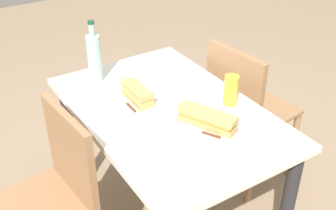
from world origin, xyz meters
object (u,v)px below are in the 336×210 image
Objects in this scene: chair_near at (244,108)px; beer_glass at (231,90)px; knife_far at (127,104)px; plate_far at (137,101)px; baguette_sandwich_far at (137,93)px; baguette_sandwich_near at (207,119)px; water_bottle at (94,57)px; dining_table at (168,132)px; chair_far at (53,196)px; knife_near at (202,132)px; plate_near at (206,127)px.

chair_near is 6.24× the size of beer_glass.
plate_far is at bearing -79.14° from knife_far.
baguette_sandwich_near is at bearing -156.58° from baguette_sandwich_far.
water_bottle is at bearing 38.34° from beer_glass.
chair_far is (0.01, 0.56, -0.12)m from dining_table.
baguette_sandwich_near is 1.42× the size of knife_far.
baguette_sandwich_far reaches higher than knife_near.
water_bottle reaches higher than beer_glass.
chair_far is 3.41× the size of baguette_sandwich_near.
baguette_sandwich_far is at bearing 36.85° from dining_table.
plate_near is (-0.21, -0.05, 0.13)m from dining_table.
chair_far is at bearing 103.38° from baguette_sandwich_far.
water_bottle is at bearing 18.60° from plate_near.
baguette_sandwich_near is at bearing -165.72° from dining_table.
chair_far is 1.00× the size of chair_near.
plate_near is 0.24m from beer_glass.
chair_near is at bearing -79.70° from dining_table.
baguette_sandwich_far is at bearing -79.14° from knife_far.
plate_near is at bearing -165.96° from baguette_sandwich_near.
plate_near is 0.04m from baguette_sandwich_near.
dining_table is 1.27× the size of chair_near.
baguette_sandwich_near is at bearing -148.00° from knife_far.
knife_near is at bearing -165.02° from baguette_sandwich_far.
beer_glass reaches higher than plate_far.
baguette_sandwich_near reaches higher than plate_near.
plate_far is 0.81× the size of water_bottle.
water_bottle is at bearing 14.04° from knife_near.
chair_far is 3.47× the size of plate_near.
beer_glass is at bearing -123.50° from baguette_sandwich_far.
beer_glass is (-0.23, -0.35, 0.02)m from baguette_sandwich_far.
knife_near is 0.29m from beer_glass.
knife_far reaches higher than dining_table.
knife_far is at bearing -76.28° from chair_far.
knife_near is 0.38m from baguette_sandwich_far.
plate_near is 1.80× the size of beer_glass.
chair_far is at bearing 65.98° from knife_near.
knife_far is (0.11, 0.15, 0.14)m from dining_table.
plate_near is (-0.22, -0.61, 0.25)m from chair_far.
beer_glass reaches higher than knife_near.
plate_near and plate_far have the same top height.
dining_table is at bearing -143.15° from baguette_sandwich_far.
baguette_sandwich_near is at bearing 121.77° from chair_near.
chair_near is at bearing -58.23° from plate_near.
dining_table is 7.94× the size of beer_glass.
dining_table is at bearing -90.78° from chair_far.
dining_table is 0.28m from knife_near.
knife_near is at bearing -165.02° from plate_far.
chair_near is 0.71m from baguette_sandwich_far.
baguette_sandwich_near is 0.36m from baguette_sandwich_far.
knife_near is at bearing -165.96° from water_bottle.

